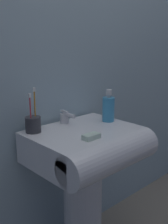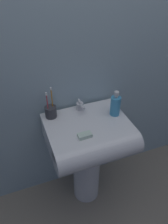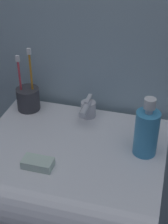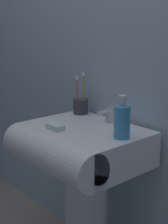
% 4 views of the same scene
% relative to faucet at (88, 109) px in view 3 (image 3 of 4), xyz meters
% --- Properties ---
extents(sink_basin, '(0.55, 0.48, 0.16)m').
position_rel_faucet_xyz_m(sink_basin, '(-0.01, -0.20, -0.11)').
color(sink_basin, white).
rests_on(sink_basin, sink_pedestal).
extents(faucet, '(0.05, 0.11, 0.07)m').
position_rel_faucet_xyz_m(faucet, '(0.00, 0.00, 0.00)').
color(faucet, silver).
rests_on(faucet, sink_basin).
extents(toothbrush_cup, '(0.08, 0.08, 0.22)m').
position_rel_faucet_xyz_m(toothbrush_cup, '(-0.21, -0.00, 0.01)').
color(toothbrush_cup, '#38383D').
rests_on(toothbrush_cup, sink_basin).
extents(soap_bottle, '(0.07, 0.07, 0.18)m').
position_rel_faucet_xyz_m(soap_bottle, '(0.20, -0.13, 0.04)').
color(soap_bottle, '#3F99CC').
rests_on(soap_bottle, sink_basin).
extents(bar_soap, '(0.08, 0.05, 0.02)m').
position_rel_faucet_xyz_m(bar_soap, '(-0.07, -0.27, -0.02)').
color(bar_soap, silver).
rests_on(bar_soap, sink_basin).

